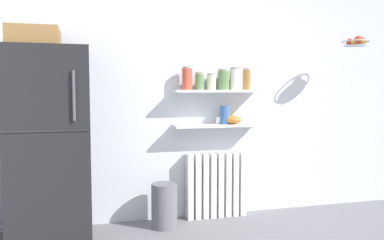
% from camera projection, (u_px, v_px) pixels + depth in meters
% --- Properties ---
extents(back_wall, '(7.04, 0.10, 2.60)m').
position_uv_depth(back_wall, '(207.00, 93.00, 4.18)').
color(back_wall, silver).
rests_on(back_wall, ground_plane).
extents(refrigerator, '(0.68, 0.69, 1.85)m').
position_uv_depth(refrigerator, '(50.00, 142.00, 3.44)').
color(refrigerator, black).
rests_on(refrigerator, ground_plane).
extents(radiator, '(0.63, 0.12, 0.68)m').
position_uv_depth(radiator, '(216.00, 185.00, 4.14)').
color(radiator, white).
rests_on(radiator, ground_plane).
extents(wall_shelf_lower, '(0.91, 0.22, 0.02)m').
position_uv_depth(wall_shelf_lower, '(217.00, 125.00, 4.06)').
color(wall_shelf_lower, white).
extents(wall_shelf_upper, '(0.91, 0.22, 0.02)m').
position_uv_depth(wall_shelf_upper, '(217.00, 91.00, 4.04)').
color(wall_shelf_upper, white).
extents(storage_jar_0, '(0.10, 0.10, 0.23)m').
position_uv_depth(storage_jar_0, '(187.00, 78.00, 3.94)').
color(storage_jar_0, '#C64C38').
rests_on(storage_jar_0, wall_shelf_upper).
extents(storage_jar_1, '(0.09, 0.09, 0.18)m').
position_uv_depth(storage_jar_1, '(199.00, 81.00, 3.98)').
color(storage_jar_1, '#5B7F4C').
rests_on(storage_jar_1, wall_shelf_upper).
extents(storage_jar_2, '(0.09, 0.09, 0.17)m').
position_uv_depth(storage_jar_2, '(212.00, 82.00, 4.01)').
color(storage_jar_2, beige).
rests_on(storage_jar_2, wall_shelf_upper).
extents(storage_jar_3, '(0.12, 0.12, 0.21)m').
position_uv_depth(storage_jar_3, '(223.00, 80.00, 4.04)').
color(storage_jar_3, '#5B7F4C').
rests_on(storage_jar_3, wall_shelf_upper).
extents(storage_jar_4, '(0.11, 0.11, 0.23)m').
position_uv_depth(storage_jar_4, '(235.00, 79.00, 4.08)').
color(storage_jar_4, silver).
rests_on(storage_jar_4, wall_shelf_upper).
extents(storage_jar_5, '(0.08, 0.08, 0.22)m').
position_uv_depth(storage_jar_5, '(247.00, 79.00, 4.11)').
color(storage_jar_5, olive).
rests_on(storage_jar_5, wall_shelf_upper).
extents(vase, '(0.10, 0.10, 0.19)m').
position_uv_depth(vase, '(225.00, 115.00, 4.08)').
color(vase, '#38609E').
rests_on(vase, wall_shelf_lower).
extents(shelf_bowl, '(0.19, 0.19, 0.09)m').
position_uv_depth(shelf_bowl, '(233.00, 120.00, 4.10)').
color(shelf_bowl, orange).
rests_on(shelf_bowl, wall_shelf_lower).
extents(trash_bin, '(0.25, 0.25, 0.43)m').
position_uv_depth(trash_bin, '(164.00, 206.00, 3.82)').
color(trash_bin, slate).
rests_on(trash_bin, ground_plane).
extents(hanging_fruit_basket, '(0.28, 0.28, 0.09)m').
position_uv_depth(hanging_fruit_basket, '(357.00, 42.00, 4.07)').
color(hanging_fruit_basket, '#B2B2B7').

